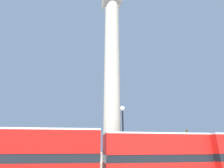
{
  "coord_description": "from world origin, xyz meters",
  "views": [
    {
      "loc": [
        -4.19,
        -19.56,
        3.13
      ],
      "look_at": [
        0.0,
        0.0,
        10.4
      ],
      "focal_mm": 28.0,
      "sensor_mm": 36.0,
      "label": 1
    }
  ],
  "objects": [
    {
      "name": "monument_column",
      "position": [
        0.0,
        0.0,
        8.63
      ],
      "size": [
        6.13,
        6.13,
        24.94
      ],
      "color": "#BCB29E",
      "rests_on": "ground_plane"
    },
    {
      "name": "bus_b",
      "position": [
        -7.27,
        -5.89,
        2.39
      ],
      "size": [
        10.24,
        3.62,
        4.34
      ],
      "rotation": [
        0.0,
        0.0,
        -0.1
      ],
      "color": "#B7140F",
      "rests_on": "ground_plane"
    },
    {
      "name": "bus_c",
      "position": [
        3.6,
        -5.44,
        2.35
      ],
      "size": [
        10.78,
        3.28,
        4.24
      ],
      "rotation": [
        0.0,
        0.0,
        -0.05
      ],
      "color": "red",
      "rests_on": "ground_plane"
    },
    {
      "name": "equestrian_statue",
      "position": [
        12.16,
        4.07,
        1.55
      ],
      "size": [
        4.0,
        3.26,
        5.7
      ],
      "rotation": [
        0.0,
        0.0,
        -0.24
      ],
      "color": "#BCB29E",
      "rests_on": "ground_plane"
    },
    {
      "name": "street_lamp",
      "position": [
        0.25,
        -3.64,
        4.04
      ],
      "size": [
        0.46,
        0.46,
        6.86
      ],
      "color": "black",
      "rests_on": "ground_plane"
    }
  ]
}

